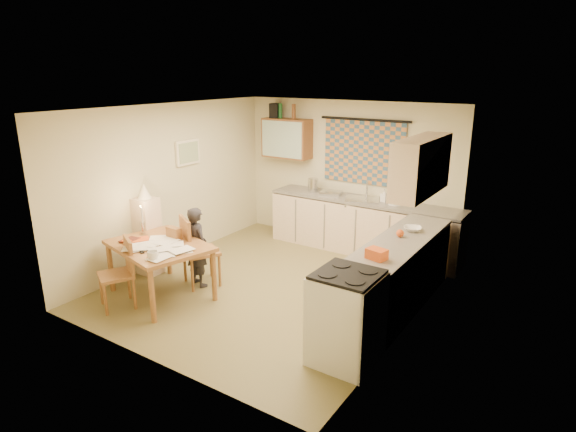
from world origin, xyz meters
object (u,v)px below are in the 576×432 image
Objects in this scene: dining_table at (161,270)px; shelf_stand at (148,236)px; counter_back at (363,226)px; person at (197,247)px; counter_right at (390,281)px; chair_far at (200,264)px; stove at (346,318)px.

dining_table is 1.31× the size of shelf_stand.
counter_back is at bearing 76.79° from dining_table.
dining_table is (-1.58, -3.04, -0.07)m from counter_back.
dining_table is 0.60m from person.
counter_back is 1.12× the size of counter_right.
shelf_stand reaches higher than counter_right.
chair_far is at bearing 85.53° from dining_table.
chair_far is 0.88× the size of person.
dining_table is at bearing 88.60° from person.
shelf_stand is (-3.54, -0.76, 0.14)m from counter_right.
counter_back is 3.27× the size of stove.
counter_back and counter_right have the same top height.
shelf_stand is (-3.54, 0.46, 0.09)m from stove.
chair_far is at bearing 167.38° from stove.
stove reaches higher than counter_back.
dining_table is at bearing -156.90° from counter_right.
counter_right is 2.69m from chair_far.
shelf_stand is at bearing 172.58° from stove.
chair_far is at bearing -166.37° from counter_right.
shelf_stand is (-0.73, 0.44, 0.21)m from dining_table.
stove is at bearing -174.89° from person.
counter_right is at bearing 90.00° from stove.
dining_table is (-2.81, -1.20, -0.07)m from counter_right.
counter_back is at bearing 111.81° from stove.
stove reaches higher than dining_table.
stove reaches higher than counter_right.
chair_far is (-2.62, -0.63, -0.13)m from counter_right.
person is (-2.63, -0.66, 0.13)m from counter_right.
person is at bearing 6.01° from shelf_stand.
chair_far is (-2.62, 0.59, -0.19)m from stove.
shelf_stand reaches higher than chair_far.
counter_back is 3.49m from shelf_stand.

